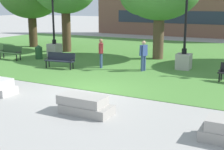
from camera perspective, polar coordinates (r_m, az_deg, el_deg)
The scene contains 10 objects.
ground_plane at distance 13.68m, azimuth -4.18°, elevation -2.92°, with size 140.00×140.00×0.00m, color #A3A09B.
grass_lawn at distance 22.59m, azimuth 9.27°, elevation 3.31°, with size 40.00×20.00×0.02m, color #4C8438.
concrete_block_left at distance 10.88m, azimuth -5.02°, elevation -5.46°, with size 1.89×0.90×0.64m.
park_bench_near_left at distance 18.49m, azimuth -9.45°, elevation 2.83°, with size 1.85×0.74×0.90m.
park_bench_near_right at distance 22.27m, azimuth -18.01°, elevation 4.08°, with size 1.82×0.61×0.90m.
lamp_post_right at distance 18.33m, azimuth 13.08°, elevation 4.40°, with size 1.32×0.80×5.45m.
lamp_post_left at distance 22.68m, azimuth -10.52°, elevation 5.91°, with size 1.32×0.80×4.98m.
trash_bin at distance 21.89m, azimuth -13.25°, elevation 4.13°, with size 0.49×0.49×0.96m.
person_bystander_near_lawn at distance 18.31m, azimuth -2.03°, elevation 4.31°, with size 0.39×0.61×1.71m.
person_bystander_far_lawn at distance 17.49m, azimuth 5.78°, elevation 3.84°, with size 0.35×0.69×1.71m.
Camera 1 is at (6.96, -11.17, 3.74)m, focal length 50.00 mm.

